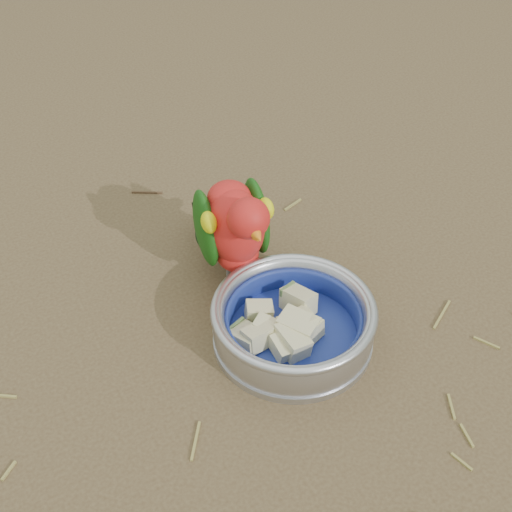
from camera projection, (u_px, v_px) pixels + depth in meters
ground at (291, 379)px, 0.88m from camera, size 60.00×60.00×0.00m
food_bowl at (293, 336)px, 0.92m from camera, size 0.21×0.21×0.02m
bowl_wall at (293, 320)px, 0.90m from camera, size 0.21×0.21×0.04m
fruit_wedges at (293, 324)px, 0.90m from camera, size 0.12×0.12×0.03m
lory_parrot at (235, 234)px, 0.95m from camera, size 0.12×0.22×0.17m
ground_debris at (290, 366)px, 0.89m from camera, size 0.90×0.80×0.01m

